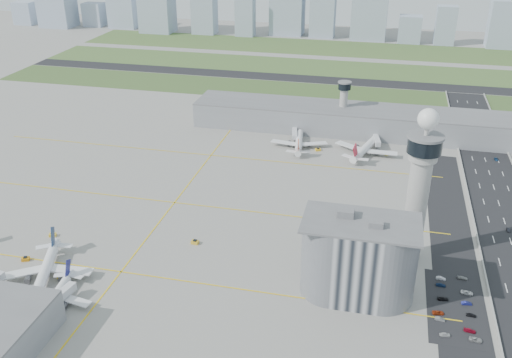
% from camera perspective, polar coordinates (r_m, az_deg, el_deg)
% --- Properties ---
extents(ground, '(1000.00, 1000.00, 0.00)m').
position_cam_1_polar(ground, '(246.83, -1.88, -6.60)').
color(ground, '#9C9991').
extents(grass_strip_0, '(480.00, 50.00, 0.08)m').
position_cam_1_polar(grass_strip_0, '(452.21, 3.11, 8.80)').
color(grass_strip_0, '#3C5427').
rests_on(grass_strip_0, ground).
extents(grass_strip_1, '(480.00, 60.00, 0.08)m').
position_cam_1_polar(grass_strip_1, '(523.43, 4.64, 11.13)').
color(grass_strip_1, '#46612E').
rests_on(grass_strip_1, ground).
extents(grass_strip_2, '(480.00, 70.00, 0.08)m').
position_cam_1_polar(grass_strip_2, '(600.41, 5.88, 12.99)').
color(grass_strip_2, '#3B5729').
rests_on(grass_strip_2, ground).
extents(runway, '(480.00, 22.00, 0.10)m').
position_cam_1_polar(runway, '(487.20, 3.92, 10.03)').
color(runway, black).
rests_on(runway, ground).
extents(barrier_left, '(0.60, 500.00, 1.20)m').
position_cam_1_polar(barrier_left, '(244.34, 21.95, -8.94)').
color(barrier_left, '#9E9E99').
rests_on(barrier_left, ground).
extents(landside_road, '(18.00, 260.00, 0.08)m').
position_cam_1_polar(landside_road, '(234.65, 19.54, -10.21)').
color(landside_road, black).
rests_on(landside_road, ground).
extents(parking_lot, '(20.00, 44.00, 0.10)m').
position_cam_1_polar(parking_lot, '(224.70, 19.26, -11.94)').
color(parking_lot, black).
rests_on(parking_lot, ground).
extents(taxiway_line_h_0, '(260.00, 0.60, 0.01)m').
position_cam_1_polar(taxiway_line_h_0, '(236.31, -13.35, -9.02)').
color(taxiway_line_h_0, yellow).
rests_on(taxiway_line_h_0, ground).
extents(taxiway_line_h_1, '(260.00, 0.60, 0.01)m').
position_cam_1_polar(taxiway_line_h_1, '(282.72, -8.16, -2.35)').
color(taxiway_line_h_1, yellow).
rests_on(taxiway_line_h_1, ground).
extents(taxiway_line_h_2, '(260.00, 0.60, 0.01)m').
position_cam_1_polar(taxiway_line_h_2, '(333.49, -4.52, 2.38)').
color(taxiway_line_h_2, yellow).
rests_on(taxiway_line_h_2, ground).
extents(taxiway_line_v, '(0.60, 260.00, 0.01)m').
position_cam_1_polar(taxiway_line_v, '(282.72, -8.16, -2.35)').
color(taxiway_line_v, yellow).
rests_on(taxiway_line_v, ground).
extents(control_tower, '(14.00, 14.00, 64.50)m').
position_cam_1_polar(control_tower, '(230.88, 16.05, -0.16)').
color(control_tower, '#ADAAA5').
rests_on(control_tower, ground).
extents(secondary_tower, '(8.60, 8.60, 31.90)m').
position_cam_1_polar(secondary_tower, '(369.55, 8.74, 7.65)').
color(secondary_tower, '#ADAAA5').
rests_on(secondary_tower, ground).
extents(admin_building, '(42.00, 24.00, 33.50)m').
position_cam_1_polar(admin_building, '(213.69, 10.20, -7.84)').
color(admin_building, '#B2B2B7').
rests_on(admin_building, ground).
extents(terminal_pier, '(210.00, 32.00, 15.80)m').
position_cam_1_polar(terminal_pier, '(370.61, 10.14, 5.81)').
color(terminal_pier, gray).
rests_on(terminal_pier, ground).
extents(airplane_near_b, '(49.59, 53.54, 12.20)m').
position_cam_1_polar(airplane_near_b, '(236.71, -20.49, -8.25)').
color(airplane_near_b, white).
rests_on(airplane_near_b, ground).
extents(airplane_near_c, '(32.60, 37.12, 9.55)m').
position_cam_1_polar(airplane_near_c, '(222.77, -19.78, -10.88)').
color(airplane_near_c, white).
rests_on(airplane_near_c, ground).
extents(airplane_far_a, '(39.12, 44.34, 11.28)m').
position_cam_1_polar(airplane_far_a, '(344.18, 4.35, 4.17)').
color(airplane_far_a, white).
rests_on(airplane_far_a, ground).
extents(airplane_far_b, '(48.98, 53.57, 12.54)m').
position_cam_1_polar(airplane_far_b, '(339.87, 11.03, 3.58)').
color(airplane_far_b, white).
rests_on(airplane_far_b, ground).
extents(jet_bridge_near_2, '(5.39, 14.31, 5.70)m').
position_cam_1_polar(jet_bridge_near_2, '(219.39, -20.10, -12.20)').
color(jet_bridge_near_2, silver).
rests_on(jet_bridge_near_2, ground).
extents(jet_bridge_far_0, '(5.39, 14.31, 5.70)m').
position_cam_1_polar(jet_bridge_far_0, '(361.07, 3.87, 4.77)').
color(jet_bridge_far_0, silver).
rests_on(jet_bridge_far_0, ground).
extents(jet_bridge_far_1, '(5.39, 14.31, 5.70)m').
position_cam_1_polar(jet_bridge_far_1, '(357.07, 11.82, 4.02)').
color(jet_bridge_far_1, silver).
rests_on(jet_bridge_far_1, ground).
extents(tug_0, '(3.67, 3.12, 1.81)m').
position_cam_1_polar(tug_0, '(254.54, -22.05, -7.39)').
color(tug_0, orange).
rests_on(tug_0, ground).
extents(tug_1, '(3.45, 2.83, 1.73)m').
position_cam_1_polar(tug_1, '(267.76, -19.67, -5.24)').
color(tug_1, yellow).
rests_on(tug_1, ground).
extents(tug_2, '(3.16, 2.21, 1.81)m').
position_cam_1_polar(tug_2, '(238.72, -18.87, -9.17)').
color(tug_2, yellow).
rests_on(tug_2, ground).
extents(tug_3, '(3.31, 2.42, 1.83)m').
position_cam_1_polar(tug_3, '(248.52, -6.13, -6.25)').
color(tug_3, gold).
rests_on(tug_3, ground).
extents(tug_4, '(3.68, 3.26, 1.78)m').
position_cam_1_polar(tug_4, '(340.43, 6.21, 2.97)').
color(tug_4, yellow).
rests_on(tug_4, ground).
extents(tug_5, '(3.19, 3.33, 1.60)m').
position_cam_1_polar(tug_5, '(341.28, 12.87, 2.49)').
color(tug_5, gold).
rests_on(tug_5, ground).
extents(car_lot_0, '(3.86, 2.06, 1.25)m').
position_cam_1_polar(car_lot_0, '(210.28, 18.36, -14.54)').
color(car_lot_0, silver).
rests_on(car_lot_0, ground).
extents(car_lot_1, '(3.71, 1.71, 1.18)m').
position_cam_1_polar(car_lot_1, '(216.34, 17.92, -13.18)').
color(car_lot_1, gray).
rests_on(car_lot_1, ground).
extents(car_lot_2, '(4.46, 2.62, 1.17)m').
position_cam_1_polar(car_lot_2, '(219.00, 17.75, -12.61)').
color(car_lot_2, '#A03211').
rests_on(car_lot_2, ground).
extents(car_lot_3, '(4.20, 2.22, 1.16)m').
position_cam_1_polar(car_lot_3, '(226.22, 18.20, -11.30)').
color(car_lot_3, black).
rests_on(car_lot_3, ground).
extents(car_lot_4, '(3.77, 1.64, 1.26)m').
position_cam_1_polar(car_lot_4, '(233.08, 18.00, -10.04)').
color(car_lot_4, '#10264F').
rests_on(car_lot_4, ground).
extents(car_lot_5, '(3.78, 1.79, 1.20)m').
position_cam_1_polar(car_lot_5, '(236.79, 17.99, -9.43)').
color(car_lot_5, silver).
rests_on(car_lot_5, ground).
extents(car_lot_6, '(4.55, 2.52, 1.21)m').
position_cam_1_polar(car_lot_6, '(211.68, 21.12, -14.75)').
color(car_lot_6, '#9D9D9D').
rests_on(car_lot_6, ground).
extents(car_lot_7, '(4.20, 2.10, 1.17)m').
position_cam_1_polar(car_lot_7, '(214.71, 20.60, -14.00)').
color(car_lot_7, maroon).
rests_on(car_lot_7, ground).
extents(car_lot_8, '(3.57, 1.67, 1.18)m').
position_cam_1_polar(car_lot_8, '(221.71, 20.72, -12.61)').
color(car_lot_8, black).
rests_on(car_lot_8, ground).
extents(car_lot_9, '(3.88, 1.86, 1.23)m').
position_cam_1_polar(car_lot_9, '(226.72, 20.32, -11.57)').
color(car_lot_9, navy).
rests_on(car_lot_9, ground).
extents(car_lot_10, '(4.67, 2.52, 1.24)m').
position_cam_1_polar(car_lot_10, '(232.16, 20.34, -10.61)').
color(car_lot_10, silver).
rests_on(car_lot_10, ground).
extents(car_lot_11, '(4.07, 1.97, 1.14)m').
position_cam_1_polar(car_lot_11, '(239.73, 19.96, -9.29)').
color(car_lot_11, gray).
rests_on(car_lot_11, ground).
extents(car_hw_1, '(1.45, 3.57, 1.15)m').
position_cam_1_polar(car_hw_1, '(280.13, 23.91, -4.66)').
color(car_hw_1, '#23242B').
rests_on(car_hw_1, ground).
extents(car_hw_2, '(1.99, 4.06, 1.11)m').
position_cam_1_polar(car_hw_2, '(353.70, 22.90, 1.83)').
color(car_hw_2, navy).
rests_on(car_hw_2, ground).
extents(car_hw_4, '(1.74, 3.47, 1.13)m').
position_cam_1_polar(car_hw_4, '(406.18, 20.03, 5.32)').
color(car_hw_4, '#A1A2AB').
rests_on(car_hw_4, ground).
extents(skyline_bldg_0, '(24.05, 19.24, 26.50)m').
position_cam_1_polar(skyline_bldg_0, '(767.82, -22.08, 15.13)').
color(skyline_bldg_0, '#9EADC1').
rests_on(skyline_bldg_0, ground).
extents(skyline_bldg_2, '(22.81, 18.25, 26.79)m').
position_cam_1_polar(skyline_bldg_2, '(729.79, -15.88, 15.54)').
color(skyline_bldg_2, '#9EADC1').
rests_on(skyline_bldg_2, ground).
extents(skyline_bldg_3, '(32.30, 25.84, 36.93)m').
position_cam_1_polar(skyline_bldg_3, '(712.44, -13.04, 16.03)').
color(skyline_bldg_3, '#9EADC1').
rests_on(skyline_bldg_3, ground).
extents(skyline_bldg_4, '(35.81, 28.65, 60.36)m').
position_cam_1_polar(skyline_bldg_4, '(676.41, -9.91, 16.80)').
color(skyline_bldg_4, '#9EADC1').
rests_on(skyline_bldg_4, ground).
extents(skyline_bldg_5, '(25.49, 20.39, 66.89)m').
position_cam_1_polar(skyline_bldg_5, '(661.10, -5.22, 17.15)').
color(skyline_bldg_5, '#9EADC1').
rests_on(skyline_bldg_5, ground).
extents(skyline_bldg_6, '(20.04, 16.03, 45.20)m').
position_cam_1_polar(skyline_bldg_6, '(647.96, -1.08, 16.10)').
color(skyline_bldg_6, '#9EADC1').
rests_on(skyline_bldg_6, ground).
extents(skyline_bldg_7, '(35.76, 28.61, 61.22)m').
position_cam_1_polar(skyline_bldg_7, '(655.88, 3.17, 16.89)').
color(skyline_bldg_7, '#9EADC1').
rests_on(skyline_bldg_7, ground).
extents(skyline_bldg_9, '(36.96, 29.57, 62.11)m').
position_cam_1_polar(skyline_bldg_9, '(641.61, 11.33, 16.29)').
color(skyline_bldg_9, '#9EADC1').
rests_on(skyline_bldg_9, ground).
extents(skyline_bldg_10, '(23.01, 18.41, 27.75)m').
position_cam_1_polar(skyline_bldg_10, '(635.79, 15.13, 14.26)').
color(skyline_bldg_10, '#9EADC1').
rests_on(skyline_bldg_10, ground).
extents(skyline_bldg_11, '(20.22, 16.18, 38.97)m').
position_cam_1_polar(skyline_bldg_11, '(636.36, 18.42, 14.37)').
color(skyline_bldg_11, '#9EADC1').
rests_on(skyline_bldg_11, ground).
extents(skyline_bldg_12, '(26.14, 20.92, 46.89)m').
position_cam_1_polar(skyline_bldg_12, '(640.38, 23.40, 14.03)').
color(skyline_bldg_12, '#9EADC1').
rests_on(skyline_bldg_12, ground).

